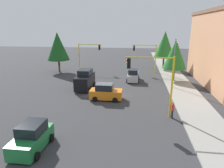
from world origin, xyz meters
TOP-DOWN VIEW (x-y plane):
  - ground_plane at (0.00, 0.00)m, footprint 120.00×120.00m
  - sidewalk_kerb at (-5.00, 10.50)m, footprint 80.00×4.00m
  - lane_arrow_near at (11.51, -3.00)m, footprint 2.40×1.10m
  - traffic_signal_far_right at (-14.00, -5.66)m, footprint 0.36×4.59m
  - traffic_signal_near_left at (6.00, 5.74)m, footprint 0.36×4.59m
  - traffic_signal_far_left at (-14.00, 5.65)m, footprint 0.36×4.59m
  - street_lamp_curbside at (-3.61, 9.20)m, footprint 2.15×0.28m
  - tree_roadside_mid at (-8.00, 10.00)m, footprint 3.70×3.70m
  - tree_roadside_far at (-18.00, 9.50)m, footprint 4.22×4.22m
  - tree_opposite_side at (-12.00, -11.00)m, footprint 4.16×4.16m
  - delivery_van_black at (-2.04, -3.19)m, footprint 4.80×2.22m
  - car_orange at (2.00, 0.43)m, footprint 2.06×3.88m
  - car_green at (12.94, -3.19)m, footprint 3.77×2.11m
  - car_silver at (-7.22, 3.47)m, footprint 4.02×2.03m
  - pedestrian_crossing at (6.34, 7.69)m, footprint 0.40×0.24m

SIDE VIEW (x-z plane):
  - ground_plane at x=0.00m, z-range 0.00..0.00m
  - lane_arrow_near at x=11.51m, z-range -0.54..0.56m
  - sidewalk_kerb at x=-5.00m, z-range 0.00..0.15m
  - car_orange at x=2.00m, z-range -0.09..1.88m
  - car_green at x=12.94m, z-range -0.09..1.88m
  - car_silver at x=-7.22m, z-range -0.09..1.88m
  - pedestrian_crossing at x=6.34m, z-range 0.06..1.76m
  - delivery_van_black at x=-2.04m, z-range -0.11..2.67m
  - traffic_signal_far_left at x=-14.00m, z-range 1.13..6.50m
  - traffic_signal_far_right at x=-14.00m, z-range 1.14..6.55m
  - traffic_signal_near_left at x=6.00m, z-range 1.22..7.20m
  - street_lamp_curbside at x=-3.61m, z-range 0.85..7.85m
  - tree_roadside_mid at x=-8.00m, z-range 1.04..7.77m
  - tree_opposite_side at x=-12.00m, z-range 1.19..8.79m
  - tree_roadside_far at x=-18.00m, z-range 1.21..8.92m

